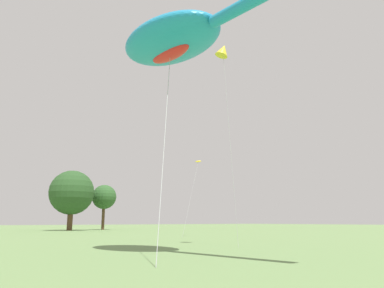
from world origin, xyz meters
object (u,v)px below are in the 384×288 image
(big_show_kite, at_px, (175,39))
(small_kite_tiny_distant, at_px, (223,51))
(tree_oak_left, at_px, (104,197))
(tree_broad_distant, at_px, (72,193))
(small_kite_delta_white, at_px, (198,163))

(big_show_kite, height_order, small_kite_tiny_distant, small_kite_tiny_distant)
(small_kite_tiny_distant, distance_m, tree_oak_left, 45.00)
(big_show_kite, height_order, tree_broad_distant, big_show_kite)
(big_show_kite, distance_m, tree_oak_left, 48.65)
(big_show_kite, relative_size, small_kite_tiny_distant, 1.00)
(big_show_kite, bearing_deg, small_kite_delta_white, -47.13)
(small_kite_delta_white, xyz_separation_m, tree_broad_distant, (-2.19, 29.03, -1.26))
(small_kite_tiny_distant, height_order, tree_broad_distant, small_kite_tiny_distant)
(small_kite_delta_white, xyz_separation_m, small_kite_tiny_distant, (-7.35, -11.95, 5.07))
(small_kite_delta_white, relative_size, tree_oak_left, 0.98)
(big_show_kite, xyz_separation_m, tree_broad_distant, (10.55, 43.36, -4.42))
(big_show_kite, xyz_separation_m, tree_oak_left, (16.87, 45.38, -4.77))
(tree_oak_left, bearing_deg, small_kite_delta_white, -97.58)
(small_kite_delta_white, height_order, tree_oak_left, tree_oak_left)
(tree_broad_distant, height_order, tree_oak_left, tree_broad_distant)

